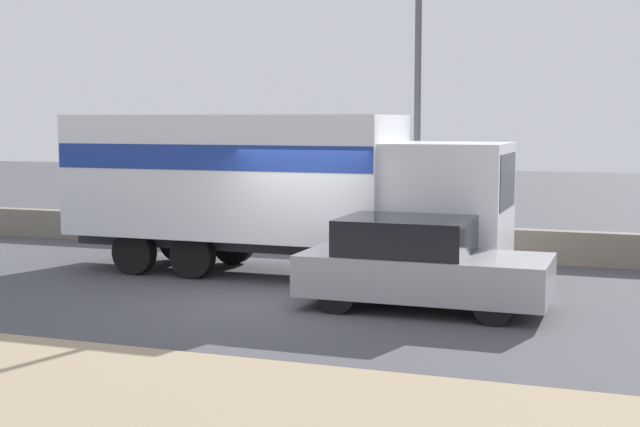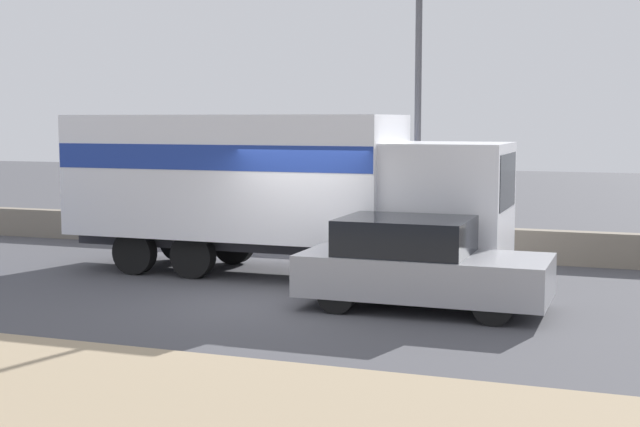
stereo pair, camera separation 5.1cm
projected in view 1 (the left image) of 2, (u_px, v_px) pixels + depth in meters
The scene contains 5 objects.
ground_plane at pixel (278, 301), 14.93m from camera, with size 80.00×80.00×0.00m, color #47474C.
stone_wall_backdrop at pixel (372, 239), 20.08m from camera, with size 60.00×0.35×0.71m.
street_lamp at pixel (418, 52), 18.45m from camera, with size 0.56×0.28×7.73m.
box_truck at pixel (270, 181), 17.35m from camera, with size 8.56×2.52×3.12m.
car_hatchback at pixel (419, 264), 14.27m from camera, with size 3.94×1.79×1.47m.
Camera 1 is at (5.64, -13.59, 3.04)m, focal length 50.00 mm.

